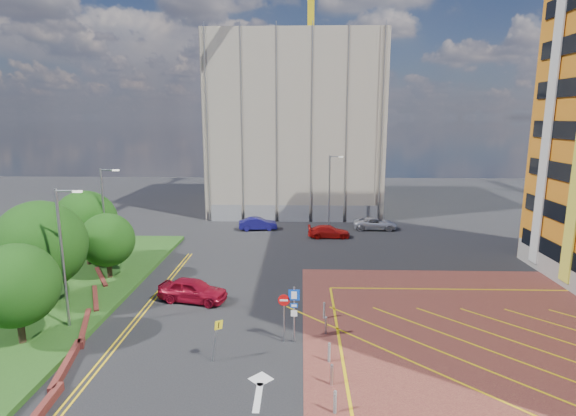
{
  "coord_description": "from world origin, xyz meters",
  "views": [
    {
      "loc": [
        0.85,
        -21.67,
        12.07
      ],
      "look_at": [
        0.07,
        4.42,
        6.82
      ],
      "focal_mm": 28.0,
      "sensor_mm": 36.0,
      "label": 1
    }
  ],
  "objects_px": {
    "tree_a": "(16,285)",
    "car_red_left": "(193,290)",
    "tree_b": "(41,245)",
    "lamp_back": "(330,188)",
    "sign_cluster": "(290,309)",
    "car_silver_back": "(375,223)",
    "warning_sign": "(216,335)",
    "car_blue_back": "(258,224)",
    "car_red_back": "(329,232)",
    "lamp_left_far": "(105,215)",
    "tree_c": "(107,240)",
    "tree_d": "(86,222)",
    "lamp_left_near": "(63,253)"
  },
  "relations": [
    {
      "from": "lamp_left_far",
      "to": "car_red_left",
      "type": "xyz_separation_m",
      "value": [
        8.07,
        -5.59,
        -3.88
      ]
    },
    {
      "from": "car_blue_back",
      "to": "car_silver_back",
      "type": "bearing_deg",
      "value": -94.8
    },
    {
      "from": "tree_a",
      "to": "car_silver_back",
      "type": "height_order",
      "value": "tree_a"
    },
    {
      "from": "tree_b",
      "to": "car_red_back",
      "type": "distance_m",
      "value": 26.59
    },
    {
      "from": "tree_d",
      "to": "sign_cluster",
      "type": "xyz_separation_m",
      "value": [
        16.8,
        -12.02,
        -1.92
      ]
    },
    {
      "from": "tree_d",
      "to": "lamp_back",
      "type": "xyz_separation_m",
      "value": [
        20.58,
        15.0,
        0.49
      ]
    },
    {
      "from": "car_red_left",
      "to": "sign_cluster",
      "type": "bearing_deg",
      "value": -116.26
    },
    {
      "from": "tree_a",
      "to": "tree_c",
      "type": "xyz_separation_m",
      "value": [
        0.5,
        10.0,
        -0.31
      ]
    },
    {
      "from": "lamp_left_far",
      "to": "sign_cluster",
      "type": "xyz_separation_m",
      "value": [
        14.72,
        -11.02,
        -2.71
      ]
    },
    {
      "from": "lamp_left_near",
      "to": "car_blue_back",
      "type": "relative_size",
      "value": 1.93
    },
    {
      "from": "tree_b",
      "to": "warning_sign",
      "type": "bearing_deg",
      "value": -26.77
    },
    {
      "from": "warning_sign",
      "to": "car_blue_back",
      "type": "xyz_separation_m",
      "value": [
        -0.53,
        27.14,
        -0.74
      ]
    },
    {
      "from": "car_blue_back",
      "to": "tree_c",
      "type": "bearing_deg",
      "value": 141.48
    },
    {
      "from": "sign_cluster",
      "to": "car_blue_back",
      "type": "xyz_separation_m",
      "value": [
        -4.17,
        25.03,
        -1.27
      ]
    },
    {
      "from": "tree_a",
      "to": "warning_sign",
      "type": "bearing_deg",
      "value": -6.07
    },
    {
      "from": "tree_a",
      "to": "car_blue_back",
      "type": "distance_m",
      "value": 28.06
    },
    {
      "from": "tree_b",
      "to": "lamp_back",
      "type": "xyz_separation_m",
      "value": [
        19.58,
        23.0,
        0.12
      ]
    },
    {
      "from": "lamp_left_near",
      "to": "car_red_back",
      "type": "relative_size",
      "value": 1.86
    },
    {
      "from": "tree_a",
      "to": "sign_cluster",
      "type": "height_order",
      "value": "tree_a"
    },
    {
      "from": "tree_a",
      "to": "car_red_back",
      "type": "distance_m",
      "value": 29.2
    },
    {
      "from": "lamp_back",
      "to": "car_red_back",
      "type": "bearing_deg",
      "value": -94.25
    },
    {
      "from": "lamp_left_near",
      "to": "car_silver_back",
      "type": "relative_size",
      "value": 1.67
    },
    {
      "from": "lamp_left_far",
      "to": "warning_sign",
      "type": "distance_m",
      "value": 17.48
    },
    {
      "from": "tree_a",
      "to": "sign_cluster",
      "type": "distance_m",
      "value": 14.41
    },
    {
      "from": "tree_b",
      "to": "car_blue_back",
      "type": "relative_size",
      "value": 1.62
    },
    {
      "from": "tree_d",
      "to": "warning_sign",
      "type": "xyz_separation_m",
      "value": [
        13.16,
        -14.13,
        -2.44
      ]
    },
    {
      "from": "car_blue_back",
      "to": "lamp_left_far",
      "type": "bearing_deg",
      "value": 135.52
    },
    {
      "from": "car_red_left",
      "to": "car_silver_back",
      "type": "distance_m",
      "value": 25.38
    },
    {
      "from": "tree_b",
      "to": "tree_d",
      "type": "xyz_separation_m",
      "value": [
        -1.0,
        8.0,
        -0.37
      ]
    },
    {
      "from": "lamp_left_far",
      "to": "warning_sign",
      "type": "xyz_separation_m",
      "value": [
        11.08,
        -13.13,
        -3.23
      ]
    },
    {
      "from": "car_blue_back",
      "to": "tree_a",
      "type": "bearing_deg",
      "value": 151.22
    },
    {
      "from": "car_red_left",
      "to": "car_silver_back",
      "type": "xyz_separation_m",
      "value": [
        15.35,
        20.21,
        -0.12
      ]
    },
    {
      "from": "tree_a",
      "to": "tree_c",
      "type": "relative_size",
      "value": 1.1
    },
    {
      "from": "car_red_left",
      "to": "car_red_back",
      "type": "height_order",
      "value": "car_red_left"
    },
    {
      "from": "sign_cluster",
      "to": "tree_b",
      "type": "bearing_deg",
      "value": 165.74
    },
    {
      "from": "lamp_left_near",
      "to": "lamp_left_far",
      "type": "relative_size",
      "value": 1.0
    },
    {
      "from": "sign_cluster",
      "to": "warning_sign",
      "type": "distance_m",
      "value": 4.24
    },
    {
      "from": "lamp_back",
      "to": "car_silver_back",
      "type": "distance_m",
      "value": 6.3
    },
    {
      "from": "sign_cluster",
      "to": "lamp_back",
      "type": "bearing_deg",
      "value": 82.03
    },
    {
      "from": "lamp_left_near",
      "to": "car_red_back",
      "type": "xyz_separation_m",
      "value": [
        16.13,
        21.03,
        -4.04
      ]
    },
    {
      "from": "tree_a",
      "to": "tree_b",
      "type": "bearing_deg",
      "value": 106.7
    },
    {
      "from": "car_red_left",
      "to": "car_red_back",
      "type": "distance_m",
      "value": 19.43
    },
    {
      "from": "warning_sign",
      "to": "car_silver_back",
      "type": "xyz_separation_m",
      "value": [
        12.34,
        27.75,
        -0.76
      ]
    },
    {
      "from": "tree_d",
      "to": "car_red_back",
      "type": "xyz_separation_m",
      "value": [
        20.21,
        10.03,
        -3.25
      ]
    },
    {
      "from": "sign_cluster",
      "to": "car_blue_back",
      "type": "height_order",
      "value": "sign_cluster"
    },
    {
      "from": "lamp_left_far",
      "to": "car_silver_back",
      "type": "xyz_separation_m",
      "value": [
        23.42,
        14.62,
        -3.99
      ]
    },
    {
      "from": "tree_a",
      "to": "tree_c",
      "type": "distance_m",
      "value": 10.02
    },
    {
      "from": "tree_a",
      "to": "car_red_left",
      "type": "relative_size",
      "value": 1.18
    },
    {
      "from": "car_blue_back",
      "to": "sign_cluster",
      "type": "bearing_deg",
      "value": -178.05
    },
    {
      "from": "tree_c",
      "to": "sign_cluster",
      "type": "relative_size",
      "value": 1.53
    }
  ]
}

